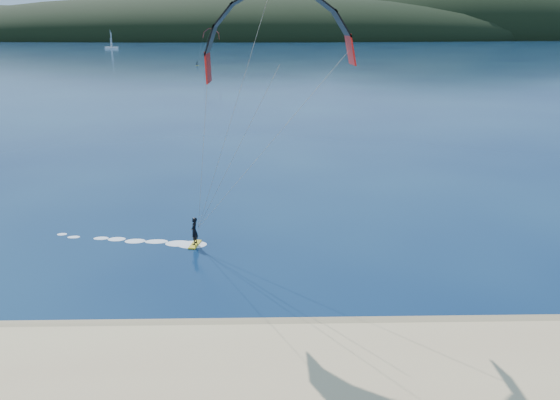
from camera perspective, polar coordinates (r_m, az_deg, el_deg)
name	(u,v)px	position (r m, az deg, el deg)	size (l,w,h in m)	color
ground	(232,392)	(23.45, -5.05, -19.41)	(1800.00, 1800.00, 0.00)	#08183D
wet_sand	(238,332)	(27.14, -4.45, -13.62)	(220.00, 2.50, 0.10)	olive
headland	(267,39)	(764.11, -1.42, 16.46)	(1200.00, 310.00, 140.00)	black
kitesurfer_near	(274,72)	(29.88, -0.63, 13.29)	(20.46, 7.92, 14.79)	gold
kitesurfer_far	(211,38)	(217.84, -7.26, 16.52)	(10.47, 7.31, 13.12)	gold
sailboat	(112,47)	(428.31, -17.24, 15.03)	(9.50, 6.04, 13.38)	white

